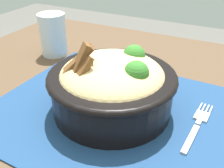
{
  "coord_description": "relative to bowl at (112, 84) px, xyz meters",
  "views": [
    {
      "loc": [
        0.1,
        -0.3,
        1.01
      ],
      "look_at": [
        -0.07,
        0.02,
        0.8
      ],
      "focal_mm": 40.62,
      "sensor_mm": 36.0,
      "label": 1
    }
  ],
  "objects": [
    {
      "name": "table",
      "position": [
        0.06,
        -0.02,
        -0.14
      ],
      "size": [
        1.05,
        0.86,
        0.75
      ],
      "color": "#4C3826",
      "rests_on": "ground_plane"
    },
    {
      "name": "drinking_glass",
      "position": [
        -0.24,
        0.15,
        -0.01
      ],
      "size": [
        0.07,
        0.07,
        0.1
      ],
      "color": "silver",
      "rests_on": "table"
    },
    {
      "name": "bowl",
      "position": [
        0.0,
        0.0,
        0.0
      ],
      "size": [
        0.24,
        0.24,
        0.13
      ],
      "color": "black",
      "rests_on": "placemat"
    },
    {
      "name": "placemat",
      "position": [
        0.04,
        -0.0,
        -0.05
      ],
      "size": [
        0.48,
        0.36,
        0.0
      ],
      "primitive_type": "cube",
      "rotation": [
        0.0,
        0.0,
        -0.03
      ],
      "color": "navy",
      "rests_on": "table"
    },
    {
      "name": "fork",
      "position": [
        0.14,
        0.02,
        -0.05
      ],
      "size": [
        0.03,
        0.13,
        0.0
      ],
      "color": "#BABABA",
      "rests_on": "placemat"
    }
  ]
}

